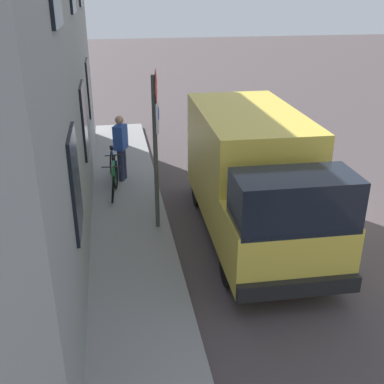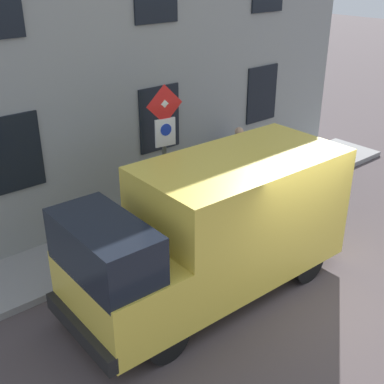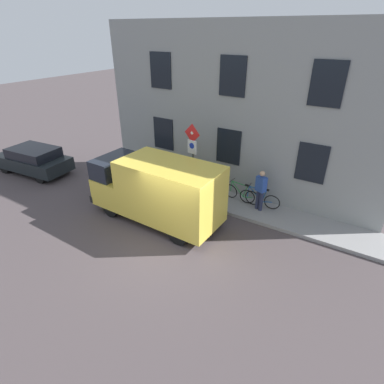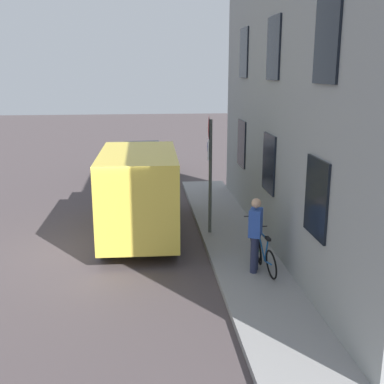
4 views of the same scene
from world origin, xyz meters
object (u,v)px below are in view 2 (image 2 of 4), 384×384
(pedestrian, at_px, (238,157))
(bicycle_green, at_px, (205,184))
(bicycle_blue, at_px, (229,176))
(delivery_van, at_px, (216,227))
(sign_post_stacked, at_px, (165,142))

(pedestrian, bearing_deg, bicycle_green, 98.68)
(pedestrian, bearing_deg, bicycle_blue, 42.37)
(bicycle_blue, xyz_separation_m, bicycle_green, (0.00, 0.82, 0.00))
(delivery_van, distance_m, bicycle_green, 3.70)
(sign_post_stacked, xyz_separation_m, delivery_van, (-1.92, 0.37, -0.97))
(bicycle_blue, relative_size, bicycle_green, 1.00)
(bicycle_green, bearing_deg, delivery_van, 55.40)
(sign_post_stacked, relative_size, delivery_van, 0.60)
(delivery_van, height_order, bicycle_green, delivery_van)
(sign_post_stacked, xyz_separation_m, bicycle_blue, (0.89, -2.71, -1.79))
(delivery_van, xyz_separation_m, pedestrian, (2.58, -3.17, -0.26))
(sign_post_stacked, distance_m, bicycle_blue, 3.37)
(sign_post_stacked, bearing_deg, bicycle_blue, -71.75)
(bicycle_blue, height_order, bicycle_green, same)
(bicycle_green, relative_size, pedestrian, 1.00)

